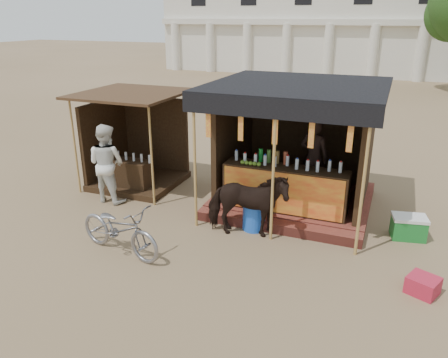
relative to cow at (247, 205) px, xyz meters
name	(u,v)px	position (x,y,z in m)	size (l,w,h in m)	color
ground	(190,269)	(-0.52, -1.51, -0.67)	(120.00, 120.00, 0.00)	#846B4C
main_stall	(296,162)	(0.51, 1.85, 0.36)	(3.60, 3.61, 2.78)	brown
secondary_stall	(133,151)	(-3.69, 1.73, 0.18)	(2.40, 2.40, 2.38)	#342413
cow	(247,205)	(0.00, 0.00, 0.00)	(0.73, 1.59, 1.34)	black
motorbike	(119,229)	(-1.93, -1.48, -0.19)	(0.64, 1.85, 0.97)	gray
bystander	(107,163)	(-3.58, 0.49, 0.25)	(0.89, 0.70, 1.84)	white
blue_barrel	(254,211)	(0.04, 0.34, -0.28)	(0.46, 0.46, 0.79)	blue
red_crate	(423,285)	(3.19, -0.79, -0.53)	(0.44, 0.41, 0.28)	#AC1C32
cooler	(409,227)	(2.96, 1.09, -0.44)	(0.71, 0.56, 0.46)	#1A782B
background_building	(338,18)	(-2.52, 28.44, 3.31)	(26.00, 7.45, 8.18)	silver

